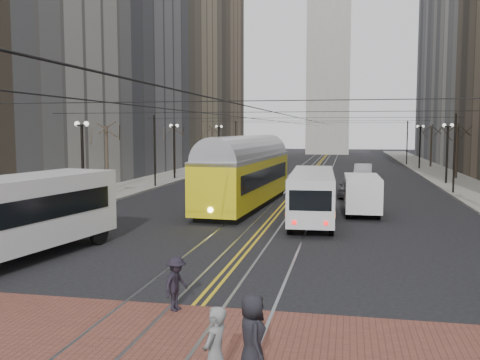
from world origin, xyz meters
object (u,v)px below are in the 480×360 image
at_px(sedan_grey, 352,187).
at_px(pedestrian_d, 176,284).
at_px(pedestrian_b, 215,355).
at_px(rear_bus, 312,196).
at_px(streetcar, 246,179).
at_px(cargo_van, 362,195).
at_px(sedan_silver, 363,172).
at_px(pedestrian_a, 252,337).

bearing_deg(sedan_grey, pedestrian_d, -93.12).
bearing_deg(pedestrian_b, rear_bus, -166.54).
bearing_deg(streetcar, cargo_van, -12.13).
bearing_deg(cargo_van, sedan_silver, 86.76).
relative_size(sedan_silver, pedestrian_d, 3.22).
relative_size(streetcar, pedestrian_d, 9.90).
bearing_deg(rear_bus, pedestrian_b, -93.92).
xyz_separation_m(streetcar, cargo_van, (7.78, -2.19, -0.66)).
bearing_deg(pedestrian_b, pedestrian_d, -139.39).
bearing_deg(sedan_grey, rear_bus, -94.07).
xyz_separation_m(cargo_van, pedestrian_b, (-3.35, -24.29, -0.23)).
distance_m(cargo_van, sedan_silver, 23.26).
bearing_deg(pedestrian_d, pedestrian_b, -138.73).
distance_m(pedestrian_b, pedestrian_d, 5.56).
bearing_deg(pedestrian_a, sedan_grey, -24.13).
xyz_separation_m(streetcar, rear_bus, (4.88, -5.02, -0.44)).
height_order(sedan_grey, pedestrian_d, pedestrian_d).
relative_size(cargo_van, sedan_grey, 1.17).
bearing_deg(cargo_van, pedestrian_d, -108.27).
bearing_deg(sedan_silver, streetcar, -109.30).
bearing_deg(sedan_grey, pedestrian_a, -86.63).
distance_m(streetcar, pedestrian_b, 26.86).
bearing_deg(sedan_grey, sedan_silver, 92.80).
height_order(pedestrian_b, pedestrian_d, pedestrian_b).
xyz_separation_m(sedan_grey, pedestrian_b, (-2.85, -33.14, 0.18)).
xyz_separation_m(streetcar, pedestrian_a, (4.96, -25.35, -0.93)).
height_order(streetcar, rear_bus, streetcar).
relative_size(rear_bus, pedestrian_a, 5.88).
bearing_deg(sedan_silver, cargo_van, -89.09).
bearing_deg(sedan_grey, pedestrian_b, -87.41).
bearing_deg(pedestrian_d, rear_bus, 5.39).
height_order(sedan_grey, pedestrian_b, pedestrian_b).
bearing_deg(pedestrian_b, streetcar, -155.83).
bearing_deg(rear_bus, cargo_van, 41.64).
xyz_separation_m(pedestrian_a, pedestrian_d, (-2.96, 3.86, -0.13)).
bearing_deg(rear_bus, streetcar, 131.48).
bearing_deg(sedan_grey, cargo_van, -79.22).
xyz_separation_m(streetcar, sedan_grey, (7.28, 6.66, -1.07)).
bearing_deg(cargo_van, pedestrian_b, -99.44).
bearing_deg(streetcar, pedestrian_d, -81.11).
relative_size(streetcar, pedestrian_b, 8.18).
distance_m(rear_bus, sedan_silver, 26.34).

